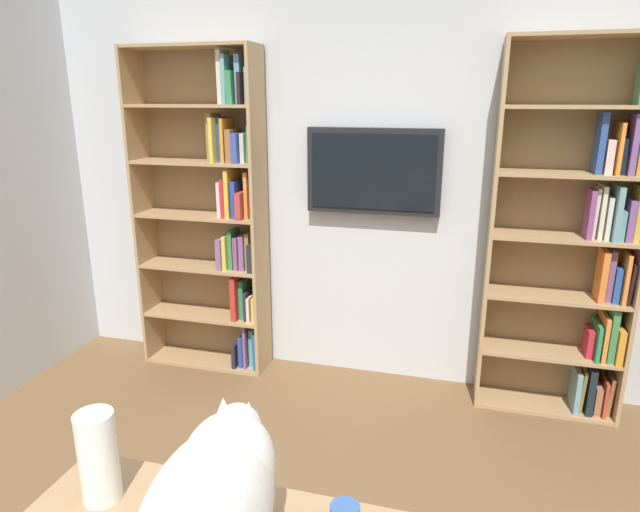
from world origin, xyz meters
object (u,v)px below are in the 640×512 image
wall_mounted_tv (373,172)px  paper_towel_roll (98,457)px  bookshelf_left (580,243)px  bookshelf_right (216,214)px  cat (215,501)px

wall_mounted_tv → paper_towel_roll: (0.38, 2.28, -0.54)m
bookshelf_left → wall_mounted_tv: bookshelf_left is taller
bookshelf_right → wall_mounted_tv: (-1.06, -0.08, 0.32)m
bookshelf_left → cat: bookshelf_left is taller
bookshelf_left → bookshelf_right: bearing=-0.0°
bookshelf_right → cat: (-1.12, 2.34, -0.16)m
bookshelf_left → paper_towel_roll: 2.72m
bookshelf_left → paper_towel_roll: size_ratio=7.92×
bookshelf_left → wall_mounted_tv: (1.22, -0.08, 0.36)m
bookshelf_left → wall_mounted_tv: bearing=-4.0°
bookshelf_left → paper_towel_roll: (1.60, 2.20, -0.18)m
wall_mounted_tv → paper_towel_roll: 2.38m
bookshelf_left → cat: size_ratio=3.49×
cat → paper_towel_roll: size_ratio=2.27×
bookshelf_left → paper_towel_roll: bookshelf_left is taller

